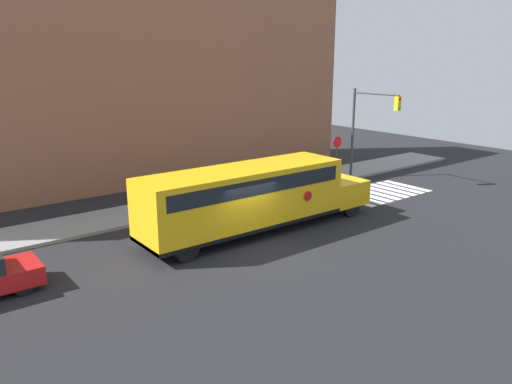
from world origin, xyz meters
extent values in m
plane|color=black|center=(0.00, 0.00, 0.00)|extent=(60.00, 60.00, 0.00)
cube|color=gray|center=(0.00, 6.50, 0.07)|extent=(44.00, 3.00, 0.15)
cube|color=#935B42|center=(0.00, 13.00, 5.73)|extent=(32.00, 4.00, 11.46)
cube|color=white|center=(8.32, 2.00, 0.00)|extent=(0.50, 3.20, 0.01)
cube|color=white|center=(9.02, 2.00, 0.00)|extent=(0.50, 3.20, 0.01)
cube|color=white|center=(9.72, 2.00, 0.00)|extent=(0.50, 3.20, 0.01)
cube|color=white|center=(10.42, 2.00, 0.00)|extent=(0.50, 3.20, 0.01)
cube|color=white|center=(11.12, 2.00, 0.00)|extent=(0.50, 3.20, 0.01)
cube|color=white|center=(11.82, 2.00, 0.00)|extent=(0.50, 3.20, 0.01)
cube|color=white|center=(12.52, 2.00, 0.00)|extent=(0.50, 3.20, 0.01)
cube|color=white|center=(13.22, 2.00, 0.00)|extent=(0.50, 3.20, 0.01)
cube|color=yellow|center=(0.54, 1.18, 1.69)|extent=(9.29, 2.50, 2.48)
cube|color=yellow|center=(6.25, 1.18, 1.03)|extent=(2.14, 2.50, 1.17)
cube|color=black|center=(0.54, 1.18, 0.53)|extent=(9.29, 2.54, 0.16)
cube|color=black|center=(0.54, 1.18, 2.38)|extent=(8.54, 2.53, 0.64)
cylinder|color=red|center=(3.09, -0.11, 1.56)|extent=(0.44, 0.02, 0.44)
cylinder|color=black|center=(6.14, 2.26, 0.50)|extent=(1.00, 0.30, 1.00)
cylinder|color=black|center=(6.14, 0.10, 0.50)|extent=(1.00, 0.30, 1.00)
cylinder|color=black|center=(-2.91, 2.26, 0.50)|extent=(1.00, 0.30, 1.00)
cylinder|color=black|center=(-2.91, 0.10, 0.50)|extent=(1.00, 0.30, 1.00)
cylinder|color=black|center=(-8.44, 2.38, 0.32)|extent=(0.64, 0.22, 0.64)
cylinder|color=black|center=(-8.44, 0.90, 0.32)|extent=(0.64, 0.22, 0.64)
cylinder|color=#38383A|center=(10.68, 5.42, 1.24)|extent=(0.07, 0.07, 2.49)
cylinder|color=red|center=(10.68, 5.37, 2.45)|extent=(0.70, 0.03, 0.70)
cylinder|color=#38383A|center=(12.24, 5.56, 2.79)|extent=(0.16, 0.16, 5.58)
cylinder|color=#38383A|center=(12.24, 3.91, 5.33)|extent=(0.10, 3.31, 0.10)
cube|color=yellow|center=(12.24, 2.36, 4.88)|extent=(0.28, 0.28, 0.80)
cylinder|color=red|center=(12.24, 2.21, 5.14)|extent=(0.18, 0.02, 0.18)
cylinder|color=#EAB214|center=(12.24, 2.21, 4.88)|extent=(0.18, 0.02, 0.18)
cylinder|color=green|center=(12.24, 2.21, 4.62)|extent=(0.18, 0.02, 0.18)
camera|label=1|loc=(-11.49, -15.28, 7.41)|focal=35.00mm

